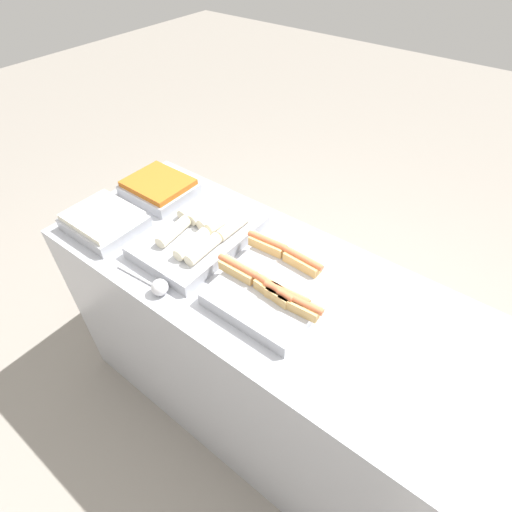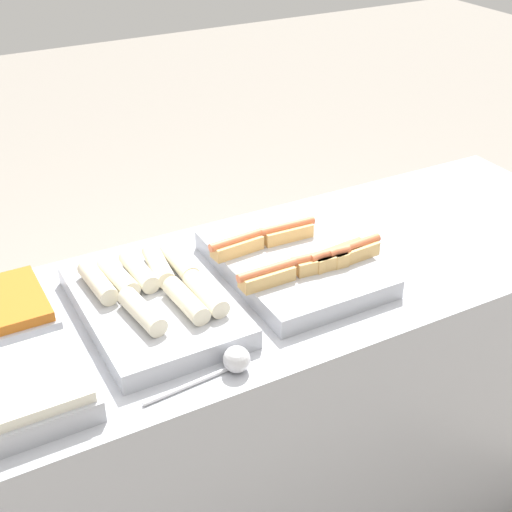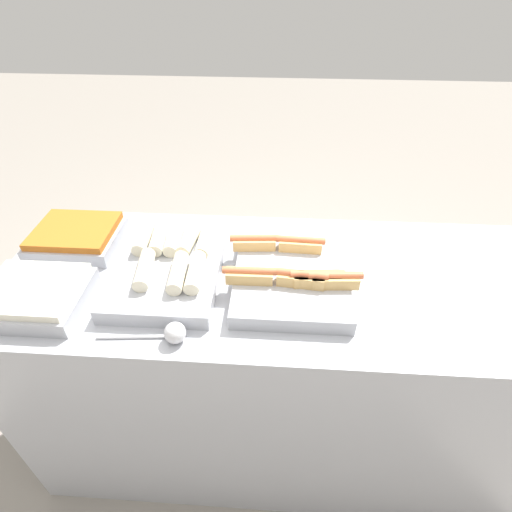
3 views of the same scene
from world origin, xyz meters
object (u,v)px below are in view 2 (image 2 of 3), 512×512
tray_hotdogs (295,262)px  tray_side_front (16,395)px  tray_wraps (153,299)px  serving_spoon_near (232,362)px

tray_hotdogs → tray_side_front: size_ratio=1.63×
tray_hotdogs → tray_wraps: 0.38m
tray_wraps → serving_spoon_near: tray_wraps is taller
tray_wraps → tray_side_front: bearing=-153.9°
tray_wraps → serving_spoon_near: (0.07, -0.28, -0.01)m
tray_wraps → tray_side_front: tray_wraps is taller
tray_hotdogs → tray_side_front: tray_hotdogs is taller
tray_side_front → serving_spoon_near: size_ratio=1.17×
tray_hotdogs → tray_wraps: size_ratio=0.98×
tray_hotdogs → tray_side_front: 0.76m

